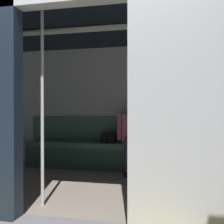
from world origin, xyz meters
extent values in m
plane|color=gray|center=(0.00, 0.00, 0.00)|extent=(60.00, 60.00, 0.00)
cube|color=silver|center=(-1.06, 0.02, 1.10)|extent=(1.06, 0.12, 2.21)
cube|color=black|center=(-1.06, 0.03, 1.37)|extent=(0.58, 0.02, 0.55)
cube|color=black|center=(0.00, -1.30, 2.27)|extent=(6.40, 2.76, 0.12)
cube|color=gray|center=(0.00, -1.30, 0.00)|extent=(6.08, 2.60, 0.01)
cube|color=silver|center=(0.00, -2.60, 1.10)|extent=(6.08, 0.10, 2.21)
cube|color=#4C7566|center=(0.00, -2.54, 0.69)|extent=(3.52, 0.06, 0.45)
cube|color=white|center=(0.00, -1.30, 2.18)|extent=(4.48, 0.16, 0.03)
cube|color=gray|center=(0.00, 0.00, 0.01)|extent=(1.06, 0.19, 0.01)
cube|color=#4C7566|center=(0.00, -2.32, 0.42)|extent=(3.37, 0.44, 0.09)
cube|color=#39574C|center=(0.00, -2.12, 0.19)|extent=(3.37, 0.04, 0.38)
cube|color=pink|center=(-0.26, -2.30, 0.72)|extent=(0.40, 0.26, 0.50)
sphere|color=#8C664C|center=(-0.26, -2.30, 1.06)|extent=(0.21, 0.21, 0.21)
sphere|color=#B2ADA8|center=(-0.26, -2.31, 1.10)|extent=(0.19, 0.19, 0.19)
cylinder|color=pink|center=(-0.50, -2.30, 0.75)|extent=(0.08, 0.08, 0.44)
cylinder|color=pink|center=(-0.03, -2.24, 0.75)|extent=(0.08, 0.08, 0.44)
cylinder|color=#38334C|center=(-0.37, -2.11, 0.52)|extent=(0.18, 0.41, 0.14)
cylinder|color=#38334C|center=(-0.19, -2.09, 0.52)|extent=(0.18, 0.41, 0.14)
cylinder|color=#38334C|center=(-0.39, -1.91, 0.25)|extent=(0.10, 0.10, 0.43)
cylinder|color=#38334C|center=(-0.22, -1.89, 0.25)|extent=(0.10, 0.10, 0.43)
cube|color=black|center=(-0.40, -1.86, 0.03)|extent=(0.12, 0.23, 0.06)
cube|color=black|center=(-0.22, -1.84, 0.03)|extent=(0.12, 0.23, 0.06)
cube|color=black|center=(0.19, -2.33, 0.55)|extent=(0.26, 0.14, 0.17)
cube|color=black|center=(0.19, -2.26, 0.54)|extent=(0.02, 0.01, 0.14)
cube|color=gold|center=(-0.56, -2.34, 0.48)|extent=(0.15, 0.22, 0.03)
cylinder|color=silver|center=(0.47, -0.37, 1.09)|extent=(0.04, 0.04, 2.19)
camera|label=1|loc=(-0.88, 2.30, 1.05)|focal=42.91mm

